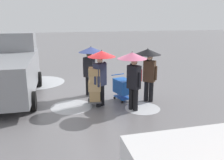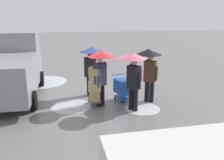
% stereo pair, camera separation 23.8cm
% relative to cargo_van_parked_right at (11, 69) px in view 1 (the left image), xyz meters
% --- Properties ---
extents(ground_plane, '(90.00, 90.00, 0.00)m').
position_rel_cargo_van_parked_right_xyz_m(ground_plane, '(-3.58, 0.93, -1.18)').
color(ground_plane, slate).
extents(slush_patch_near_cluster, '(2.71, 2.71, 0.01)m').
position_rel_cargo_van_parked_right_xyz_m(slush_patch_near_cluster, '(-0.92, -2.05, -1.18)').
color(slush_patch_near_cluster, silver).
rests_on(slush_patch_near_cluster, ground).
extents(slush_patch_under_van, '(1.31, 1.31, 0.01)m').
position_rel_cargo_van_parked_right_xyz_m(slush_patch_under_van, '(-4.88, 2.67, -1.18)').
color(slush_patch_under_van, silver).
rests_on(slush_patch_under_van, ground).
extents(slush_patch_far_side, '(1.57, 1.57, 0.01)m').
position_rel_cargo_van_parked_right_xyz_m(slush_patch_far_side, '(-2.32, 1.87, -1.18)').
color(slush_patch_far_side, '#ADAFB5').
rests_on(slush_patch_far_side, ground).
extents(cargo_van_parked_right, '(2.29, 5.39, 2.60)m').
position_rel_cargo_van_parked_right_xyz_m(cargo_van_parked_right, '(0.00, 0.00, 0.00)').
color(cargo_van_parked_right, gray).
rests_on(cargo_van_parked_right, ground).
extents(shopping_cart_vendor, '(0.74, 0.93, 1.02)m').
position_rel_cargo_van_parked_right_xyz_m(shopping_cart_vendor, '(-4.41, 1.65, -0.61)').
color(shopping_cart_vendor, '#1951B2').
rests_on(shopping_cart_vendor, ground).
extents(hand_dolly_boxes, '(0.61, 0.77, 1.48)m').
position_rel_cargo_van_parked_right_xyz_m(hand_dolly_boxes, '(-3.20, 1.98, -0.33)').
color(hand_dolly_boxes, '#515156').
rests_on(hand_dolly_boxes, ground).
extents(pedestrian_pink_side, '(1.04, 1.04, 2.15)m').
position_rel_cargo_van_parked_right_xyz_m(pedestrian_pink_side, '(-3.26, 0.70, 0.41)').
color(pedestrian_pink_side, black).
rests_on(pedestrian_pink_side, ground).
extents(pedestrian_black_side, '(1.04, 1.04, 2.15)m').
position_rel_cargo_van_parked_right_xyz_m(pedestrian_black_side, '(-5.37, 1.93, 0.39)').
color(pedestrian_black_side, black).
rests_on(pedestrian_black_side, ground).
extents(pedestrian_white_side, '(1.04, 1.04, 2.15)m').
position_rel_cargo_van_parked_right_xyz_m(pedestrian_white_side, '(-3.45, 2.01, 0.41)').
color(pedestrian_white_side, black).
rests_on(pedestrian_white_side, ground).
extents(pedestrian_far_side, '(1.04, 1.04, 2.15)m').
position_rel_cargo_van_parked_right_xyz_m(pedestrian_far_side, '(-4.47, 2.68, 0.39)').
color(pedestrian_far_side, black).
rests_on(pedestrian_far_side, ground).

